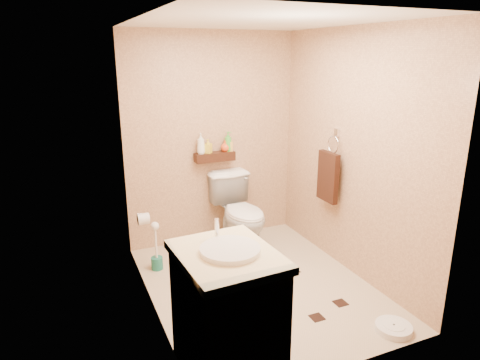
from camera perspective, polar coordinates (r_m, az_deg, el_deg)
name	(u,v)px	position (r m, az deg, el deg)	size (l,w,h in m)	color
ground	(258,285)	(4.25, 2.48, -13.85)	(2.50, 2.50, 0.00)	#C4AF8F
wall_back	(212,140)	(4.91, -3.75, 5.36)	(2.00, 0.04, 2.40)	tan
wall_front	(348,211)	(2.77, 14.17, -3.98)	(2.00, 0.04, 2.40)	tan
wall_left	(147,178)	(3.48, -12.26, 0.33)	(0.04, 2.50, 2.40)	tan
wall_right	(352,155)	(4.31, 14.74, 3.28)	(0.04, 2.50, 2.40)	tan
ceiling	(262,21)	(3.68, 2.97, 20.44)	(2.00, 2.50, 0.02)	silver
wall_shelf	(215,157)	(4.88, -3.39, 3.12)	(0.46, 0.14, 0.10)	#3B1D10
floor_accents	(265,286)	(4.23, 3.33, -13.94)	(1.24, 1.34, 0.01)	black
toilet	(241,213)	(4.81, 0.08, -4.48)	(0.47, 0.83, 0.84)	white
vanity	(228,312)	(3.02, -1.67, -17.19)	(0.66, 0.78, 1.06)	brown
bathroom_scale	(394,328)	(3.84, 19.79, -18.06)	(0.38, 0.38, 0.06)	white
toilet_brush	(156,253)	(4.53, -11.08, -9.50)	(0.12, 0.12, 0.52)	#1B6D5E
towel_ring	(328,174)	(4.52, 11.70, 0.73)	(0.12, 0.30, 0.76)	silver
toilet_paper	(143,219)	(4.28, -12.77, -5.07)	(0.12, 0.11, 0.12)	white
bottle_a	(201,144)	(4.79, -5.23, 4.86)	(0.09, 0.09, 0.23)	white
bottle_b	(208,146)	(4.82, -4.29, 4.54)	(0.07, 0.07, 0.16)	gold
bottle_c	(225,146)	(4.90, -1.98, 4.59)	(0.10, 0.10, 0.13)	#E34C1A
bottle_d	(228,141)	(4.90, -1.60, 5.16)	(0.09, 0.09, 0.23)	green
bottle_e	(229,144)	(4.91, -1.43, 4.83)	(0.07, 0.08, 0.17)	gold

